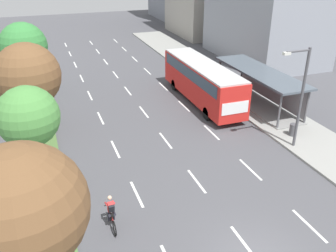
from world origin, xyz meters
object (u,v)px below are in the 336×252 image
(median_tree_second, at_px, (28,117))
(streetlight, at_px, (300,92))
(bus, at_px, (202,79))
(median_tree_fourth, at_px, (23,46))
(bus_shelter, at_px, (261,84))
(median_tree_nearest, at_px, (21,209))
(trash_bin, at_px, (293,130))
(median_tree_third, at_px, (28,76))
(cyclist, at_px, (111,213))

(median_tree_second, bearing_deg, streetlight, -1.11)
(bus, bearing_deg, median_tree_fourth, 154.86)
(bus_shelter, relative_size, median_tree_second, 1.68)
(median_tree_nearest, distance_m, trash_bin, 19.51)
(median_tree_nearest, bearing_deg, trash_bin, 27.13)
(median_tree_nearest, relative_size, streetlight, 1.05)
(median_tree_third, height_order, median_tree_fourth, median_tree_fourth)
(median_tree_third, bearing_deg, median_tree_nearest, -91.01)
(median_tree_fourth, relative_size, trash_bin, 7.47)
(bus_shelter, height_order, median_tree_fourth, median_tree_fourth)
(bus_shelter, relative_size, cyclist, 5.51)
(cyclist, bearing_deg, median_tree_fourth, 99.19)
(bus, relative_size, median_tree_third, 1.79)
(bus_shelter, xyz_separation_m, streetlight, (-2.11, -7.03, 2.02))
(median_tree_second, height_order, trash_bin, median_tree_second)
(median_tree_fourth, bearing_deg, median_tree_nearest, -90.23)
(bus, height_order, median_tree_fourth, median_tree_fourth)
(cyclist, xyz_separation_m, trash_bin, (13.71, 4.66, -0.22))
(median_tree_second, height_order, median_tree_fourth, median_tree_fourth)
(median_tree_fourth, bearing_deg, trash_bin, -40.89)
(streetlight, bearing_deg, median_tree_nearest, -154.90)
(streetlight, height_order, trash_bin, streetlight)
(median_tree_third, xyz_separation_m, streetlight, (15.61, -8.05, -0.35))
(median_tree_fourth, bearing_deg, cyclist, -80.81)
(median_tree_second, distance_m, trash_bin, 17.18)
(median_tree_second, distance_m, median_tree_third, 7.75)
(bus, relative_size, median_tree_fourth, 1.78)
(bus_shelter, xyz_separation_m, bus, (-4.28, 2.37, 0.20))
(median_tree_third, bearing_deg, median_tree_second, -90.31)
(median_tree_third, bearing_deg, median_tree_fourth, 91.32)
(median_tree_nearest, xyz_separation_m, median_tree_fourth, (0.09, 23.24, -0.49))
(bus_shelter, xyz_separation_m, median_tree_fourth, (-17.90, 8.76, 2.62))
(median_tree_nearest, xyz_separation_m, median_tree_third, (0.27, 15.49, -0.74))
(median_tree_nearest, xyz_separation_m, median_tree_second, (0.23, 7.75, -0.44))
(median_tree_nearest, relative_size, median_tree_fourth, 1.08)
(bus_shelter, xyz_separation_m, cyclist, (-14.79, -10.47, -1.08))
(streetlight, bearing_deg, bus, 102.99)
(median_tree_third, bearing_deg, bus, 5.74)
(median_tree_second, xyz_separation_m, trash_bin, (16.69, 0.92, -3.96))
(cyclist, distance_m, streetlight, 13.50)
(cyclist, height_order, median_tree_second, median_tree_second)
(streetlight, distance_m, trash_bin, 3.68)
(median_tree_second, distance_m, streetlight, 15.67)
(bus_shelter, distance_m, bus, 4.89)
(median_tree_nearest, relative_size, median_tree_third, 1.09)
(bus, height_order, median_tree_second, median_tree_second)
(streetlight, bearing_deg, median_tree_third, 152.73)
(median_tree_nearest, bearing_deg, cyclist, 51.32)
(cyclist, height_order, trash_bin, cyclist)
(bus, relative_size, trash_bin, 13.28)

